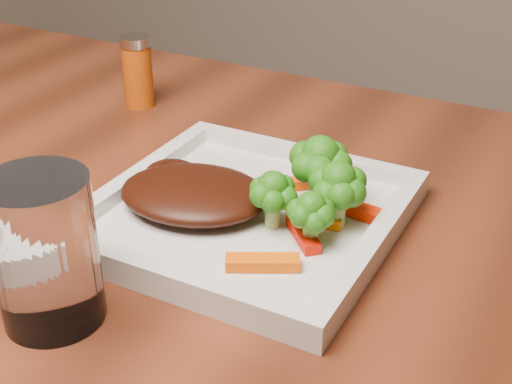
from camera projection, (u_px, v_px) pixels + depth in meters
The scene contains 13 objects.
plate at pixel (247, 218), 0.67m from camera, with size 0.27×0.27×0.01m, color silver.
steak at pixel (194, 194), 0.67m from camera, with size 0.14×0.11×0.03m, color #381108.
broccoli_0 at pixel (319, 173), 0.66m from camera, with size 0.07×0.07×0.07m, color #396D12, non-canonical shape.
broccoli_1 at pixel (337, 194), 0.63m from camera, with size 0.06×0.06×0.06m, color #205E0F, non-canonical shape.
broccoli_2 at pixel (311, 215), 0.61m from camera, with size 0.05×0.05×0.06m, color #2C6110, non-canonical shape.
broccoli_3 at pixel (273, 196), 0.63m from camera, with size 0.05×0.05×0.06m, color #305E0F, non-canonical shape.
carrot_0 at pixel (263, 263), 0.59m from camera, with size 0.06×0.02×0.01m, color #EE5603.
carrot_3 at pixel (364, 212), 0.66m from camera, with size 0.06×0.02×0.01m, color #F52603.
carrot_4 at pixel (285, 185), 0.70m from camera, with size 0.05×0.01×0.01m, color #FF4804.
carrot_5 at pixel (303, 234), 0.63m from camera, with size 0.05×0.01×0.01m, color red.
carrot_6 at pixel (315, 219), 0.65m from camera, with size 0.05×0.01×0.01m, color orange.
spice_shaker at pixel (138, 72), 0.91m from camera, with size 0.04×0.04×0.09m, color #AD4109.
drinking_glass at pixel (45, 252), 0.53m from camera, with size 0.08×0.08×0.12m, color white.
Camera 1 is at (0.46, -0.40, 1.10)m, focal length 50.00 mm.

